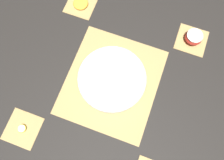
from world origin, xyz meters
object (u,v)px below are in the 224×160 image
object	(u,v)px
banana_coin_single	(22,129)
fruit_salad_bowl	(112,79)
apple_half	(194,37)
orange_slice_whole	(81,3)

from	to	relation	value
banana_coin_single	fruit_salad_bowl	bearing A→B (deg)	138.77
banana_coin_single	apple_half	bearing A→B (deg)	138.67
apple_half	orange_slice_whole	distance (m)	0.56
apple_half	banana_coin_single	distance (m)	0.85
apple_half	orange_slice_whole	bearing A→B (deg)	-90.00
apple_half	banana_coin_single	world-z (taller)	apple_half
orange_slice_whole	banana_coin_single	bearing A→B (deg)	0.00
fruit_salad_bowl	apple_half	bearing A→B (deg)	138.58
apple_half	banana_coin_single	size ratio (longest dim) A/B	2.19
fruit_salad_bowl	orange_slice_whole	distance (m)	0.43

